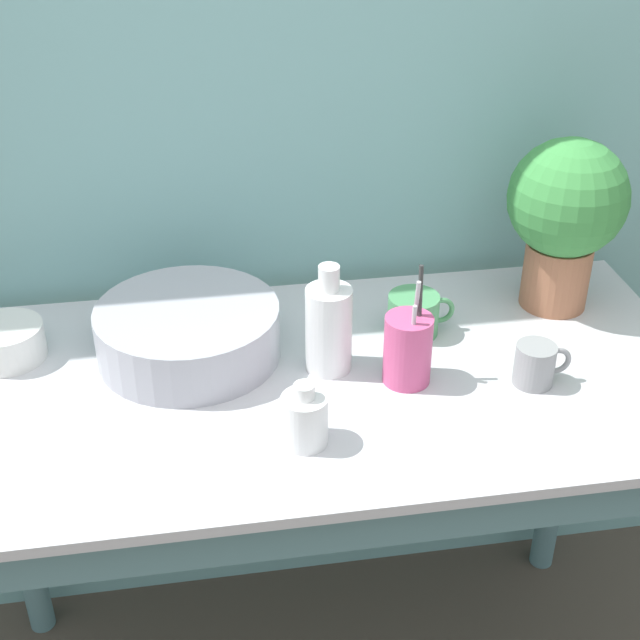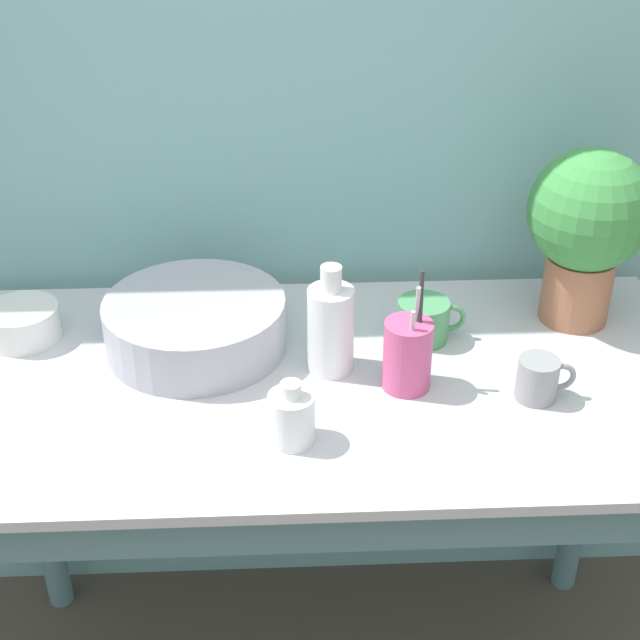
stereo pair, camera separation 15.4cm
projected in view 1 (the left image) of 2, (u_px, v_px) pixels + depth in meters
wall_back at (288, 132)px, 1.78m from camera, size 6.00×0.05×2.40m
counter_table at (322, 460)px, 1.67m from camera, size 1.40×0.70×0.88m
potted_plant at (566, 211)px, 1.72m from camera, size 0.23×0.23×0.35m
bowl_wash_large at (188, 332)px, 1.64m from camera, size 0.34×0.34×0.10m
bottle_tall at (329, 327)px, 1.58m from camera, size 0.08×0.08×0.21m
bottle_short at (305, 418)px, 1.42m from camera, size 0.08×0.08×0.11m
mug_grey at (536, 364)px, 1.57m from camera, size 0.10×0.07×0.08m
mug_green at (414, 314)px, 1.71m from camera, size 0.13×0.10×0.08m
bowl_small_enamel_white at (6, 342)px, 1.64m from camera, size 0.14×0.14×0.07m
utensil_cup at (408, 349)px, 1.56m from camera, size 0.09×0.09×0.22m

